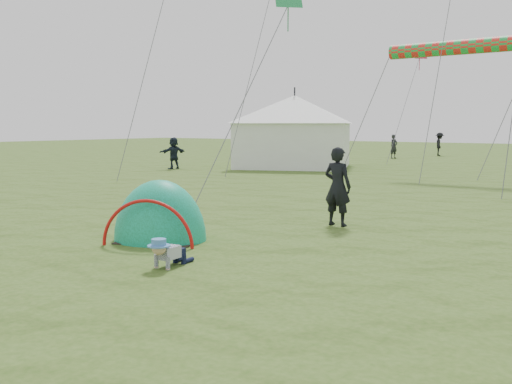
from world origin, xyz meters
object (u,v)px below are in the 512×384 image
Objects in this scene: crawling_toddler at (167,252)px; event_marquee at (294,129)px; standing_adult at (338,187)px; popup_tent at (160,240)px.

crawling_toddler is 0.11× the size of event_marquee.
standing_adult is at bearing 81.52° from crawling_toddler.
standing_adult is at bearing 34.23° from popup_tent.
popup_tent is at bearing 60.57° from standing_adult.
popup_tent is 4.25m from standing_adult.
standing_adult reaches higher than popup_tent.
event_marquee is at bearing 89.61° from popup_tent.
event_marquee reaches higher than popup_tent.
standing_adult is 0.29× the size of event_marquee.
popup_tent is 20.92m from event_marquee.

